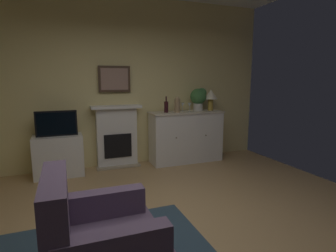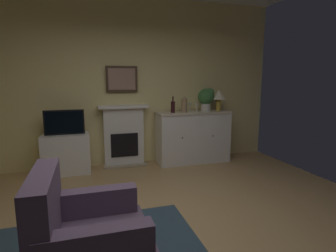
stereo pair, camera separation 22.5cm
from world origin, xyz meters
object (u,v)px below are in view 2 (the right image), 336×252
at_px(wine_glass_center, 197,105).
at_px(vase_decorative, 184,105).
at_px(fireplace_unit, 124,135).
at_px(tv_cabinet, 67,154).
at_px(wine_glass_left, 190,105).
at_px(sideboard_cabinet, 193,137).
at_px(framed_picture, 122,79).
at_px(tv_set, 64,122).
at_px(armchair, 86,240).
at_px(wine_bottle, 173,107).
at_px(table_lamp, 219,96).
at_px(potted_plant_small, 206,97).

distance_m(wine_glass_center, vase_decorative, 0.25).
bearing_deg(fireplace_unit, tv_cabinet, -170.55).
bearing_deg(wine_glass_left, fireplace_unit, 172.50).
height_order(sideboard_cabinet, vase_decorative, vase_decorative).
bearing_deg(sideboard_cabinet, framed_picture, 170.10).
distance_m(wine_glass_center, tv_set, 2.30).
relative_size(sideboard_cabinet, armchair, 1.50).
xyz_separation_m(wine_bottle, wine_glass_left, (0.34, 0.03, 0.01)).
bearing_deg(armchair, tv_cabinet, 95.91).
xyz_separation_m(tv_set, armchair, (0.29, -2.73, -0.48)).
height_order(sideboard_cabinet, table_lamp, table_lamp).
bearing_deg(wine_glass_left, sideboard_cabinet, -15.22).
bearing_deg(fireplace_unit, wine_glass_left, -7.50).
bearing_deg(fireplace_unit, framed_picture, 90.00).
bearing_deg(wine_glass_left, potted_plant_small, 4.45).
bearing_deg(tv_cabinet, table_lamp, -0.31).
bearing_deg(potted_plant_small, wine_bottle, -175.11).
bearing_deg(tv_set, framed_picture, 13.31).
xyz_separation_m(sideboard_cabinet, wine_glass_left, (-0.07, 0.02, 0.60)).
bearing_deg(wine_bottle, wine_glass_center, -5.20).
distance_m(tv_cabinet, potted_plant_small, 2.68).
bearing_deg(wine_bottle, tv_set, 179.84).
xyz_separation_m(vase_decorative, tv_cabinet, (-2.05, 0.06, -0.76)).
bearing_deg(potted_plant_small, fireplace_unit, 175.15).
relative_size(wine_glass_left, potted_plant_small, 0.38).
relative_size(framed_picture, table_lamp, 1.38).
distance_m(fireplace_unit, potted_plant_small, 1.69).
bearing_deg(vase_decorative, wine_glass_center, -0.91).
relative_size(fireplace_unit, wine_glass_center, 6.67).
bearing_deg(tv_cabinet, wine_bottle, -0.88).
bearing_deg(sideboard_cabinet, vase_decorative, -166.12).
xyz_separation_m(wine_bottle, armchair, (-1.56, -2.73, -0.68)).
distance_m(table_lamp, tv_set, 2.79).
bearing_deg(wine_glass_left, armchair, -124.49).
relative_size(sideboard_cabinet, wine_glass_left, 8.36).
distance_m(fireplace_unit, vase_decorative, 1.22).
height_order(framed_picture, sideboard_cabinet, framed_picture).
distance_m(wine_bottle, armchair, 3.22).
relative_size(wine_bottle, tv_set, 0.47).
xyz_separation_m(wine_glass_left, potted_plant_small, (0.35, 0.03, 0.13)).
height_order(wine_glass_left, tv_cabinet, wine_glass_left).
bearing_deg(framed_picture, wine_glass_left, -9.60).
bearing_deg(tv_cabinet, framed_picture, 12.01).
bearing_deg(fireplace_unit, sideboard_cabinet, -7.92).
relative_size(vase_decorative, tv_cabinet, 0.37).
relative_size(fireplace_unit, wine_bottle, 3.79).
bearing_deg(sideboard_cabinet, table_lamp, 0.00).
distance_m(wine_bottle, tv_cabinet, 1.98).
bearing_deg(sideboard_cabinet, wine_glass_left, 164.78).
height_order(framed_picture, wine_glass_left, framed_picture).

